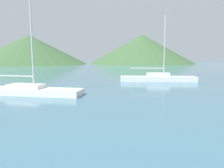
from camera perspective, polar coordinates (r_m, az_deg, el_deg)
The scene contains 4 objects.
sailboat_inner at distance 25.01m, azimuth 11.91°, elevation 1.56°, with size 8.51×3.34×7.25m.
sailboat_middle at distance 17.54m, azimuth -21.49°, elevation -1.28°, with size 8.69×4.63×10.75m.
hill_west at distance 80.87m, azimuth -20.75°, elevation 8.40°, with size 39.13×39.13×9.86m.
hill_central at distance 81.91m, azimuth 7.76°, elevation 9.02°, with size 38.18×38.18×10.51m.
Camera 1 is at (-1.34, 1.32, 2.87)m, focal length 35.00 mm.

